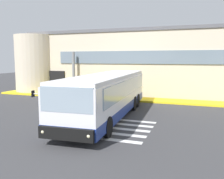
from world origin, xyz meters
TOP-DOWN VIEW (x-y plane):
  - ground_plane at (0.00, 0.00)m, footprint 80.00×90.00m
  - bay_paint_stripes at (2.00, -4.20)m, footprint 4.40×3.96m
  - terminal_building at (-0.69, 11.64)m, footprint 24.04×13.80m
  - boarding_curb at (0.00, 4.80)m, footprint 26.24×2.00m
  - entry_support_column at (-5.35, 5.40)m, footprint 0.28×0.28m
  - bus_main_foreground at (1.05, -1.99)m, footprint 3.26×11.67m
  - passenger_near_column at (-4.55, 5.18)m, footprint 0.40×0.50m
  - passenger_by_doorway at (-3.77, 5.04)m, footprint 0.49×0.52m
  - safety_bollard_yellow at (-0.27, 3.60)m, footprint 0.18×0.18m

SIDE VIEW (x-z plane):
  - ground_plane at x=0.00m, z-range -0.02..0.00m
  - bay_paint_stripes at x=2.00m, z-range 0.00..0.01m
  - boarding_curb at x=0.00m, z-range 0.00..0.15m
  - safety_bollard_yellow at x=-0.27m, z-range 0.00..0.90m
  - passenger_near_column at x=-4.55m, z-range 0.24..1.92m
  - passenger_by_doorway at x=-3.77m, z-range 0.28..1.95m
  - bus_main_foreground at x=1.05m, z-range -0.01..2.69m
  - entry_support_column at x=-5.35m, z-range 0.15..4.33m
  - terminal_building at x=-0.69m, z-range -0.01..6.50m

